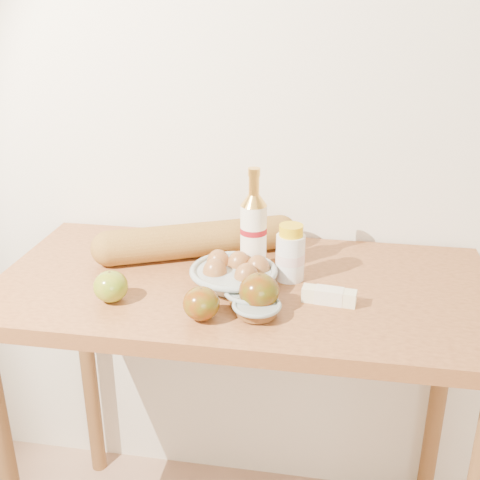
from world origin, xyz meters
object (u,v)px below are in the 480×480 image
object	(u,v)px
table	(242,325)
baguette	(197,240)
egg_bowl	(234,274)
bourbon_bottle	(254,231)
cream_bottle	(290,254)

from	to	relation	value
table	baguette	distance (m)	0.25
egg_bowl	baguette	size ratio (longest dim) A/B	0.45
bourbon_bottle	baguette	size ratio (longest dim) A/B	0.50
table	bourbon_bottle	xyz separation A→B (m)	(0.02, 0.06, 0.23)
cream_bottle	baguette	distance (m)	0.27
egg_bowl	baguette	distance (m)	0.20
cream_bottle	egg_bowl	xyz separation A→B (m)	(-0.13, -0.06, -0.03)
cream_bottle	bourbon_bottle	bearing A→B (deg)	166.70
egg_bowl	table	bearing A→B (deg)	61.39
table	bourbon_bottle	bearing A→B (deg)	72.22
egg_bowl	baguette	bearing A→B (deg)	129.27
egg_bowl	cream_bottle	bearing A→B (deg)	25.07
bourbon_bottle	cream_bottle	bearing A→B (deg)	-17.13
cream_bottle	baguette	size ratio (longest dim) A/B	0.26
cream_bottle	egg_bowl	distance (m)	0.14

